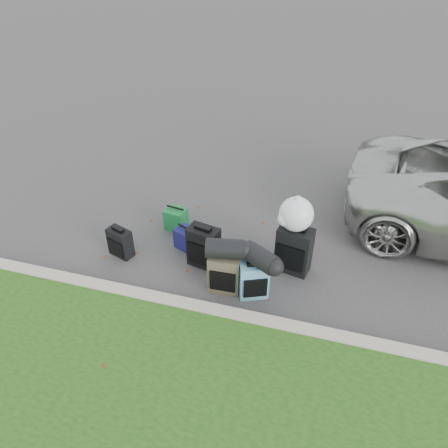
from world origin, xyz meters
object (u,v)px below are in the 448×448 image
(suitcase_small_black, at_px, (120,242))
(suitcase_teal, at_px, (254,280))
(tote_green, at_px, (176,219))
(suitcase_large_black_right, at_px, (294,250))
(suitcase_olive, at_px, (225,273))
(suitcase_large_black_left, at_px, (204,247))
(tote_navy, at_px, (186,238))

(suitcase_small_black, xyz_separation_m, suitcase_teal, (2.04, -0.28, 0.05))
(tote_green, bearing_deg, suitcase_small_black, -115.66)
(suitcase_large_black_right, bearing_deg, suitcase_olive, -130.62)
(suitcase_olive, bearing_deg, tote_green, 132.88)
(suitcase_large_black_left, distance_m, suitcase_large_black_right, 1.25)
(suitcase_large_black_right, distance_m, tote_navy, 1.61)
(suitcase_large_black_left, relative_size, tote_navy, 1.89)
(suitcase_large_black_left, relative_size, suitcase_large_black_right, 0.88)
(suitcase_small_black, distance_m, suitcase_olive, 1.67)
(suitcase_olive, bearing_deg, suitcase_small_black, 168.08)
(suitcase_olive, bearing_deg, suitcase_large_black_left, 133.53)
(suitcase_large_black_right, bearing_deg, suitcase_large_black_left, -157.91)
(suitcase_large_black_right, bearing_deg, suitcase_small_black, -159.96)
(suitcase_large_black_right, distance_m, tote_green, 1.97)
(suitcase_small_black, relative_size, suitcase_teal, 0.83)
(suitcase_olive, xyz_separation_m, suitcase_teal, (0.39, -0.01, -0.02))
(tote_green, height_order, tote_navy, tote_green)
(suitcase_small_black, xyz_separation_m, tote_navy, (0.86, 0.41, -0.06))
(suitcase_small_black, relative_size, suitcase_large_black_right, 0.63)
(suitcase_large_black_right, relative_size, tote_green, 1.96)
(suitcase_small_black, height_order, suitcase_teal, suitcase_teal)
(suitcase_small_black, distance_m, suitcase_large_black_left, 1.24)
(suitcase_olive, bearing_deg, suitcase_large_black_right, 34.93)
(suitcase_large_black_left, relative_size, tote_green, 1.72)
(suitcase_olive, xyz_separation_m, suitcase_large_black_right, (0.81, 0.63, 0.07))
(suitcase_large_black_left, height_order, suitcase_large_black_right, suitcase_large_black_right)
(suitcase_small_black, xyz_separation_m, suitcase_large_black_left, (1.23, 0.14, 0.09))
(suitcase_large_black_left, height_order, suitcase_olive, suitcase_large_black_left)
(suitcase_large_black_left, bearing_deg, suitcase_olive, -32.19)
(suitcase_small_black, height_order, tote_green, suitcase_small_black)
(suitcase_teal, relative_size, tote_green, 1.48)
(tote_green, relative_size, tote_navy, 1.10)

